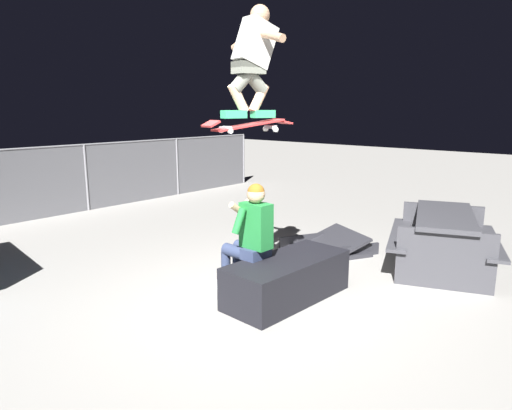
# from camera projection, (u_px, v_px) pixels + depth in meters

# --- Properties ---
(ground_plane) EXTENTS (40.00, 40.00, 0.00)m
(ground_plane) POSITION_uv_depth(u_px,v_px,m) (256.00, 302.00, 5.08)
(ground_plane) COLOR gray
(ledge_box_main) EXTENTS (1.53, 0.71, 0.47)m
(ledge_box_main) POSITION_uv_depth(u_px,v_px,m) (287.00, 279.00, 5.12)
(ledge_box_main) COLOR black
(ledge_box_main) RESTS_ON ground
(person_sitting_on_ledge) EXTENTS (0.59, 0.76, 1.31)m
(person_sitting_on_ledge) POSITION_uv_depth(u_px,v_px,m) (249.00, 234.00, 5.12)
(person_sitting_on_ledge) COLOR #2D3856
(person_sitting_on_ledge) RESTS_ON ground
(skateboard) EXTENTS (1.04, 0.45, 0.14)m
(skateboard) POSITION_uv_depth(u_px,v_px,m) (249.00, 125.00, 4.77)
(skateboard) COLOR #B72D2D
(skater_airborne) EXTENTS (0.64, 0.88, 1.12)m
(skater_airborne) POSITION_uv_depth(u_px,v_px,m) (253.00, 56.00, 4.66)
(skater_airborne) COLOR #2D9E66
(kicker_ramp) EXTENTS (1.28, 1.30, 0.37)m
(kicker_ramp) POSITION_uv_depth(u_px,v_px,m) (328.00, 247.00, 6.88)
(kicker_ramp) COLOR #28282D
(kicker_ramp) RESTS_ON ground
(picnic_table_back) EXTENTS (2.07, 1.86, 0.75)m
(picnic_table_back) POSITION_uv_depth(u_px,v_px,m) (444.00, 232.00, 6.06)
(picnic_table_back) COLOR #38383D
(picnic_table_back) RESTS_ON ground
(fence_back) EXTENTS (12.05, 0.05, 1.39)m
(fence_back) POSITION_uv_depth(u_px,v_px,m) (27.00, 182.00, 8.61)
(fence_back) COLOR slate
(fence_back) RESTS_ON ground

